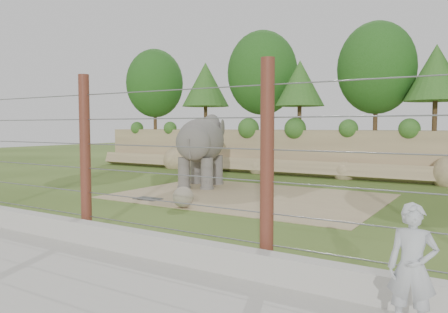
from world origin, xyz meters
The scene contains 9 objects.
ground centered at (0.00, 0.00, 0.00)m, with size 90.00×90.00×0.00m, color #3A551C.
back_embankment centered at (0.59, 12.68, 3.97)m, with size 30.00×5.52×8.77m.
dirt_patch centered at (0.50, 3.00, 0.01)m, with size 10.00×7.00×0.02m, color tan.
drain_grate centered at (-2.32, 0.35, 0.04)m, with size 1.00×0.60×0.03m, color #262628.
elephant centered at (-2.66, 4.31, 1.61)m, with size 1.71×3.98×3.22m, color #58544F, non-canonical shape.
stone_ball centered at (-0.17, -0.30, 0.37)m, with size 0.70×0.70×0.70m, color gray.
retaining_wall centered at (0.00, -5.00, 0.25)m, with size 26.00×0.35×0.50m, color beige.
barrier_fence centered at (0.00, -4.50, 2.00)m, with size 20.26×0.26×4.00m.
zookeeper centered at (7.74, -5.74, 0.87)m, with size 0.63×0.41×1.72m, color #ADB2B7.
Camera 1 is at (8.61, -11.82, 2.74)m, focal length 35.00 mm.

